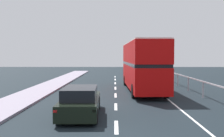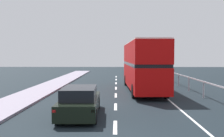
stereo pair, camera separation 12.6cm
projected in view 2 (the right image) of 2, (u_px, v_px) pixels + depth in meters
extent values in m
cube|color=silver|center=(115.00, 127.00, 10.29)|extent=(0.16, 1.99, 0.01)
cube|color=silver|center=(116.00, 107.00, 14.43)|extent=(0.16, 1.99, 0.01)
cube|color=silver|center=(116.00, 95.00, 18.56)|extent=(0.16, 1.99, 0.01)
cube|color=silver|center=(116.00, 88.00, 22.70)|extent=(0.16, 1.99, 0.01)
cube|color=silver|center=(116.00, 83.00, 26.83)|extent=(0.16, 1.99, 0.01)
cube|color=silver|center=(116.00, 80.00, 30.97)|extent=(0.16, 1.99, 0.01)
cube|color=silver|center=(116.00, 77.00, 35.10)|extent=(0.16, 1.99, 0.01)
cube|color=silver|center=(172.00, 103.00, 15.67)|extent=(0.12, 46.00, 0.01)
cube|color=#B7B2BB|center=(214.00, 85.00, 15.56)|extent=(0.08, 42.00, 0.08)
cylinder|color=#B7B2BB|center=(204.00, 90.00, 17.34)|extent=(0.10, 0.10, 1.14)
cylinder|color=#B7B2BB|center=(189.00, 84.00, 20.83)|extent=(0.10, 0.10, 1.14)
cylinder|color=#B7B2BB|center=(179.00, 80.00, 24.33)|extent=(0.10, 0.10, 1.14)
cylinder|color=#B7B2BB|center=(171.00, 77.00, 27.82)|extent=(0.10, 0.10, 1.14)
cylinder|color=#B7B2BB|center=(165.00, 75.00, 31.32)|extent=(0.10, 0.10, 1.14)
cylinder|color=#B7B2BB|center=(160.00, 73.00, 34.81)|extent=(0.10, 0.10, 1.14)
cube|color=#BF0807|center=(143.00, 76.00, 20.92)|extent=(2.83, 10.66, 1.81)
cube|color=black|center=(143.00, 64.00, 20.87)|extent=(2.84, 10.24, 0.24)
cube|color=#BF0807|center=(143.00, 53.00, 20.82)|extent=(2.83, 10.66, 1.61)
cube|color=silver|center=(143.00, 42.00, 20.78)|extent=(2.78, 10.45, 0.10)
cube|color=black|center=(136.00, 71.00, 26.18)|extent=(2.22, 0.12, 1.27)
cube|color=yellow|center=(136.00, 50.00, 26.06)|extent=(1.48, 0.09, 0.28)
cylinder|color=black|center=(126.00, 80.00, 24.82)|extent=(0.31, 1.01, 1.00)
cylinder|color=black|center=(148.00, 80.00, 24.86)|extent=(0.31, 1.01, 1.00)
cylinder|color=black|center=(134.00, 91.00, 17.25)|extent=(0.31, 1.01, 1.00)
cylinder|color=black|center=(166.00, 91.00, 17.29)|extent=(0.31, 1.01, 1.00)
cube|color=black|center=(80.00, 105.00, 12.30)|extent=(1.90, 4.56, 0.70)
cube|color=black|center=(79.00, 93.00, 12.05)|extent=(1.63, 2.53, 0.54)
cube|color=red|center=(54.00, 111.00, 10.06)|extent=(0.16, 0.06, 0.12)
cube|color=red|center=(93.00, 111.00, 10.08)|extent=(0.16, 0.06, 0.12)
cylinder|color=black|center=(69.00, 103.00, 13.86)|extent=(0.22, 0.65, 0.64)
cylinder|color=black|center=(98.00, 103.00, 13.88)|extent=(0.22, 0.65, 0.64)
cylinder|color=black|center=(57.00, 117.00, 10.75)|extent=(0.22, 0.65, 0.64)
cylinder|color=black|center=(94.00, 116.00, 10.77)|extent=(0.22, 0.65, 0.64)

